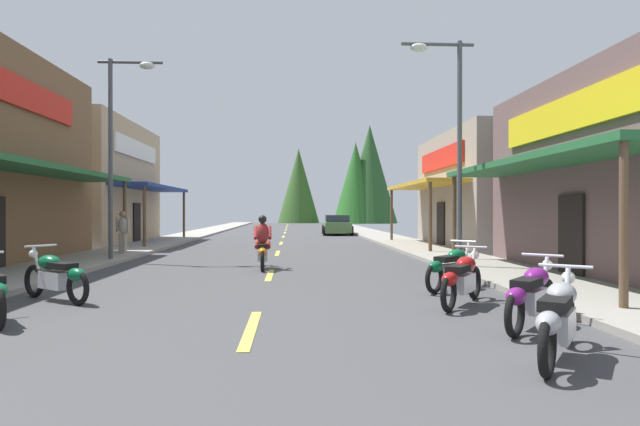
{
  "coord_description": "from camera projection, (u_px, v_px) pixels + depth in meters",
  "views": [
    {
      "loc": [
        0.59,
        0.68,
        1.69
      ],
      "look_at": [
        2.04,
        27.28,
        1.58
      ],
      "focal_mm": 28.48,
      "sensor_mm": 36.0,
      "label": 1
    }
  ],
  "objects": [
    {
      "name": "motorcycle_parked_right_1",
      "position": [
        558.0,
        317.0,
        5.72
      ],
      "size": [
        1.35,
        1.78,
        1.04
      ],
      "rotation": [
        0.0,
        0.0,
        0.94
      ],
      "color": "black",
      "rests_on": "ground"
    },
    {
      "name": "sidewalk_left",
      "position": [
        165.0,
        241.0,
        27.19
      ],
      "size": [
        2.6,
        86.55,
        0.12
      ],
      "primitive_type": "cube",
      "color": "#9E9991",
      "rests_on": "ground"
    },
    {
      "name": "motorcycle_parked_left_2",
      "position": [
        56.0,
        275.0,
        9.45
      ],
      "size": [
        1.77,
        1.36,
        1.04
      ],
      "rotation": [
        0.0,
        0.0,
        2.5
      ],
      "color": "black",
      "rests_on": "ground"
    },
    {
      "name": "motorcycle_parked_right_2",
      "position": [
        531.0,
        295.0,
        7.28
      ],
      "size": [
        1.51,
        1.65,
        1.04
      ],
      "rotation": [
        0.0,
        0.0,
        0.83
      ],
      "color": "black",
      "rests_on": "ground"
    },
    {
      "name": "streetlamp_right",
      "position": [
        449.0,
        122.0,
        14.44
      ],
      "size": [
        2.09,
        0.3,
        6.53
      ],
      "color": "#474C51",
      "rests_on": "ground"
    },
    {
      "name": "streetlamp_left",
      "position": [
        120.0,
        131.0,
        16.6
      ],
      "size": [
        2.09,
        0.3,
        6.67
      ],
      "color": "#474C51",
      "rests_on": "ground"
    },
    {
      "name": "ground",
      "position": [
        282.0,
        243.0,
        27.53
      ],
      "size": [
        9.92,
        86.55,
        0.1
      ],
      "primitive_type": "cube",
      "color": "#424244"
    },
    {
      "name": "treeline_backdrop",
      "position": [
        349.0,
        181.0,
        70.61
      ],
      "size": [
        16.54,
        10.11,
        13.56
      ],
      "color": "#2A4E23",
      "rests_on": "ground"
    },
    {
      "name": "parked_car_curbside",
      "position": [
        337.0,
        225.0,
        36.02
      ],
      "size": [
        2.17,
        4.35,
        1.4
      ],
      "rotation": [
        0.0,
        0.0,
        1.54
      ],
      "color": "#4C723F",
      "rests_on": "ground"
    },
    {
      "name": "storefront_left_far",
      "position": [
        66.0,
        183.0,
        26.22
      ],
      "size": [
        9.04,
        9.54,
        6.26
      ],
      "color": "tan",
      "rests_on": "ground"
    },
    {
      "name": "rider_cruising_lead",
      "position": [
        263.0,
        246.0,
        14.75
      ],
      "size": [
        0.6,
        2.14,
        1.57
      ],
      "rotation": [
        0.0,
        0.0,
        1.62
      ],
      "color": "black",
      "rests_on": "ground"
    },
    {
      "name": "centerline_dashes",
      "position": [
        283.0,
        237.0,
        32.43
      ],
      "size": [
        0.16,
        64.85,
        0.01
      ],
      "color": "#E0C64C",
      "rests_on": "ground"
    },
    {
      "name": "motorcycle_parked_right_3",
      "position": [
        462.0,
        278.0,
        9.03
      ],
      "size": [
        1.34,
        1.79,
        1.04
      ],
      "rotation": [
        0.0,
        0.0,
        0.94
      ],
      "color": "black",
      "rests_on": "ground"
    },
    {
      "name": "motorcycle_parked_right_4",
      "position": [
        452.0,
        267.0,
        10.84
      ],
      "size": [
        1.6,
        1.57,
        1.04
      ],
      "rotation": [
        0.0,
        0.0,
        0.77
      ],
      "color": "black",
      "rests_on": "ground"
    },
    {
      "name": "storefront_right_far",
      "position": [
        514.0,
        191.0,
        23.85
      ],
      "size": [
        8.84,
        9.01,
        5.3
      ],
      "color": "gray",
      "rests_on": "ground"
    },
    {
      "name": "pedestrian_browsing",
      "position": [
        123.0,
        230.0,
        18.73
      ],
      "size": [
        0.55,
        0.36,
        1.69
      ],
      "rotation": [
        0.0,
        0.0,
        1.25
      ],
      "color": "#B2A599",
      "rests_on": "ground"
    },
    {
      "name": "sidewalk_right",
      "position": [
        396.0,
        241.0,
        27.87
      ],
      "size": [
        2.6,
        86.55,
        0.12
      ],
      "primitive_type": "cube",
      "color": "gray",
      "rests_on": "ground"
    }
  ]
}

